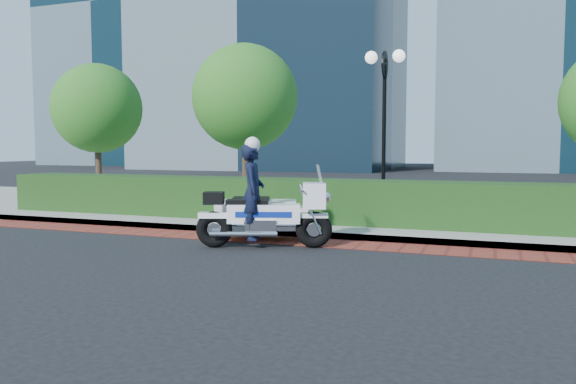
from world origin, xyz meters
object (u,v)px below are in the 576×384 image
(tree_b, at_px, (245,97))
(police_motorcycle, at_px, (260,208))
(lamppost, at_px, (384,106))
(tree_a, at_px, (97,109))

(tree_b, bearing_deg, police_motorcycle, -62.61)
(lamppost, distance_m, tree_a, 10.09)
(tree_a, distance_m, tree_b, 5.50)
(tree_b, bearing_deg, tree_a, 180.00)
(lamppost, relative_size, police_motorcycle, 1.58)
(tree_a, relative_size, tree_b, 0.94)
(tree_a, bearing_deg, tree_b, 0.00)
(lamppost, distance_m, police_motorcycle, 5.07)
(tree_b, distance_m, police_motorcycle, 6.82)
(lamppost, xyz_separation_m, police_motorcycle, (-1.62, -4.25, -2.24))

